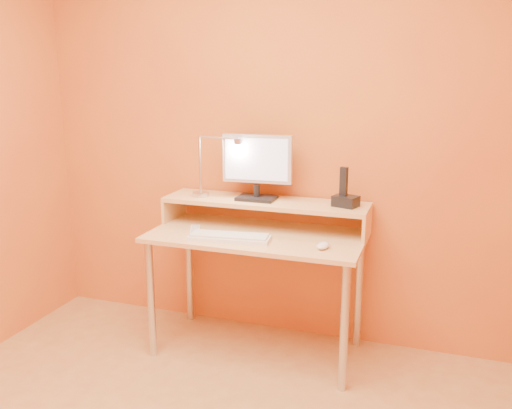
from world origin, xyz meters
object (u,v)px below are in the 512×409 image
(lamp_base, at_px, (201,194))
(keyboard, at_px, (229,238))
(phone_dock, at_px, (346,201))
(monitor_panel, at_px, (257,159))
(mouse, at_px, (323,245))
(remote_control, at_px, (195,231))

(lamp_base, distance_m, keyboard, 0.43)
(lamp_base, distance_m, phone_dock, 0.86)
(monitor_panel, height_order, mouse, monitor_panel)
(mouse, bearing_deg, monitor_panel, 155.30)
(phone_dock, distance_m, mouse, 0.34)
(monitor_panel, xyz_separation_m, remote_control, (-0.29, -0.25, -0.39))
(monitor_panel, relative_size, mouse, 4.02)
(phone_dock, xyz_separation_m, remote_control, (-0.81, -0.24, -0.18))
(monitor_panel, bearing_deg, lamp_base, -176.82)
(mouse, relative_size, remote_control, 0.52)
(keyboard, distance_m, remote_control, 0.24)
(phone_dock, height_order, remote_control, phone_dock)
(phone_dock, relative_size, remote_control, 0.67)
(monitor_panel, relative_size, remote_control, 2.10)
(keyboard, bearing_deg, phone_dock, 21.20)
(monitor_panel, relative_size, phone_dock, 3.13)
(monitor_panel, xyz_separation_m, lamp_base, (-0.34, -0.04, -0.23))
(phone_dock, bearing_deg, lamp_base, -160.20)
(keyboard, xyz_separation_m, remote_control, (-0.23, 0.06, -0.00))
(phone_dock, xyz_separation_m, keyboard, (-0.57, -0.31, -0.18))
(monitor_panel, distance_m, keyboard, 0.50)
(monitor_panel, xyz_separation_m, phone_dock, (0.52, -0.01, -0.21))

